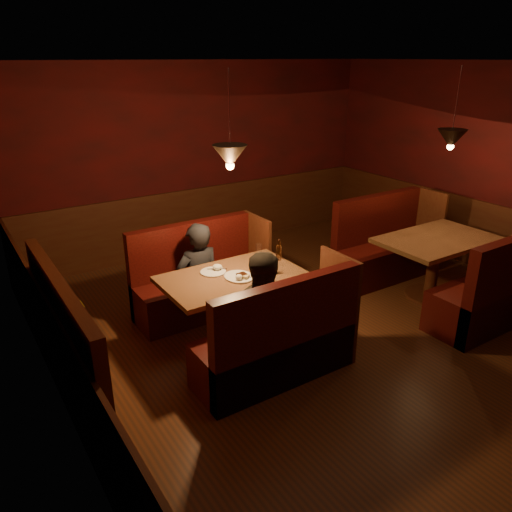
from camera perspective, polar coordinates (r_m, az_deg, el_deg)
room at (r=5.19m, az=9.04°, el=0.19°), size 6.02×7.02×2.92m
main_table at (r=5.35m, az=-2.57°, el=-3.98°), size 1.48×0.90×1.04m
main_bench_far at (r=6.14m, az=-6.40°, el=-3.22°), size 1.63×0.58×1.11m
main_bench_near at (r=4.87m, az=2.82°, el=-10.29°), size 1.63×0.58×1.11m
second_table at (r=6.74m, az=19.77°, el=0.27°), size 1.46×0.93×0.82m
second_bench_far at (r=7.36m, az=14.39°, el=0.66°), size 1.62×0.60×1.15m
second_bench_near at (r=6.42m, az=25.76°, el=-4.11°), size 1.62×0.60×1.15m
diner_a at (r=5.81m, az=-6.72°, el=-0.24°), size 0.57×0.38×1.55m
diner_b at (r=4.85m, az=1.33°, el=-4.57°), size 0.90×0.79×1.57m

